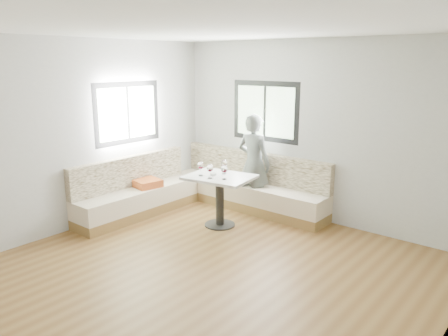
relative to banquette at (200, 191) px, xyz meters
The scene contains 9 objects.
room 2.42m from the banquette, 45.77° to the right, with size 5.01×5.01×2.81m.
banquette is the anchor object (origin of this frame).
table 0.82m from the banquette, 25.25° to the right, with size 1.07×0.89×0.79m.
person 1.02m from the banquette, 37.60° to the left, with size 0.60×0.39×1.65m, color #545A56.
olive_ramekin 0.86m from the banquette, 31.37° to the right, with size 0.10×0.10×0.04m.
wine_glass_a 0.93m from the banquette, 46.58° to the right, with size 0.10×0.10×0.22m.
wine_glass_b 1.06m from the banquette, 37.73° to the right, with size 0.10×0.10×0.22m.
wine_glass_c 1.16m from the banquette, 26.54° to the right, with size 0.10×0.10×0.22m.
wine_glass_d 0.93m from the banquette, 15.73° to the right, with size 0.10×0.10×0.22m.
Camera 1 is at (3.19, -3.54, 2.47)m, focal length 35.00 mm.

